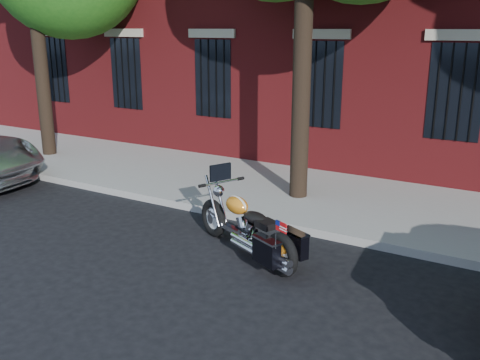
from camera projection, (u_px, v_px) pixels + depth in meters
The scene contains 4 objects.
ground at pixel (198, 245), 8.93m from camera, with size 120.00×120.00×0.00m, color black.
curb at pixel (240, 216), 10.05m from camera, with size 40.00×0.16×0.15m, color gray.
sidewalk at pixel (284, 191), 11.60m from camera, with size 40.00×3.60×0.15m, color gray.
motorcycle at pixel (249, 231), 8.31m from camera, with size 2.36×1.49×1.34m.
Camera 1 is at (4.84, -6.76, 3.50)m, focal length 40.00 mm.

